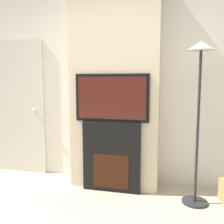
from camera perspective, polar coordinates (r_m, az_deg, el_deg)
wall_back at (r=3.44m, az=1.56°, el=6.50°), size 6.00×0.06×2.70m
chimney_breast at (r=3.23m, az=0.77°, el=6.46°), size 1.13×0.37×2.70m
fireplace at (r=3.20m, az=-0.01°, el=-10.09°), size 0.73×0.15×0.89m
television at (r=3.06m, az=-0.01°, el=3.25°), size 0.92×0.07×0.58m
floor_lamp at (r=2.86m, az=19.42°, el=6.40°), size 0.30×0.30×1.81m
entry_door at (r=4.05m, az=-21.05°, el=1.04°), size 0.92×0.09×1.99m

